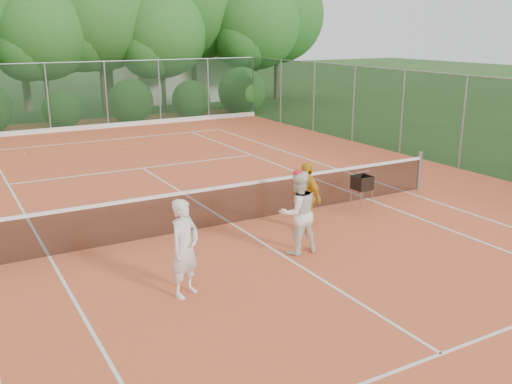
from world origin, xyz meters
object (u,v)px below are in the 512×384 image
(player_center_grp, at_px, (298,212))
(player_white, at_px, (185,248))
(player_yellow, at_px, (306,197))
(ball_hopper, at_px, (362,183))

(player_center_grp, bearing_deg, player_white, -166.32)
(player_white, xyz_separation_m, player_center_grp, (2.71, 0.66, 0.01))
(player_center_grp, height_order, player_yellow, player_center_grp)
(player_yellow, height_order, ball_hopper, player_yellow)
(player_yellow, relative_size, ball_hopper, 1.69)
(player_white, xyz_separation_m, ball_hopper, (5.58, 2.11, -0.11))
(player_white, bearing_deg, player_center_grp, -14.57)
(player_white, height_order, ball_hopper, player_white)
(ball_hopper, bearing_deg, player_center_grp, -163.07)
(player_center_grp, height_order, ball_hopper, player_center_grp)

